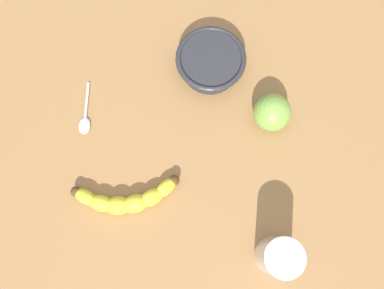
{
  "coord_description": "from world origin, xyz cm",
  "views": [
    {
      "loc": [
        12.76,
        -0.57,
        81.09
      ],
      "look_at": [
        -4.91,
        0.16,
        5.0
      ],
      "focal_mm": 37.13,
      "sensor_mm": 36.0,
      "label": 1
    }
  ],
  "objects_px": {
    "smoothie_glass": "(278,257)",
    "teaspoon": "(85,123)",
    "ceramic_bowl": "(211,62)",
    "banana": "(126,199)",
    "green_apple_fruit": "(272,113)"
  },
  "relations": [
    {
      "from": "banana",
      "to": "teaspoon",
      "type": "bearing_deg",
      "value": 114.0
    },
    {
      "from": "banana",
      "to": "smoothie_glass",
      "type": "relative_size",
      "value": 1.99
    },
    {
      "from": "smoothie_glass",
      "to": "teaspoon",
      "type": "xyz_separation_m",
      "value": [
        -0.28,
        -0.36,
        -0.05
      ]
    },
    {
      "from": "smoothie_glass",
      "to": "teaspoon",
      "type": "height_order",
      "value": "smoothie_glass"
    },
    {
      "from": "ceramic_bowl",
      "to": "smoothie_glass",
      "type": "bearing_deg",
      "value": 14.36
    },
    {
      "from": "banana",
      "to": "green_apple_fruit",
      "type": "bearing_deg",
      "value": 24.09
    },
    {
      "from": "banana",
      "to": "ceramic_bowl",
      "type": "xyz_separation_m",
      "value": [
        -0.27,
        0.18,
        0.01
      ]
    },
    {
      "from": "smoothie_glass",
      "to": "green_apple_fruit",
      "type": "relative_size",
      "value": 1.42
    },
    {
      "from": "smoothie_glass",
      "to": "ceramic_bowl",
      "type": "bearing_deg",
      "value": -165.64
    },
    {
      "from": "banana",
      "to": "ceramic_bowl",
      "type": "bearing_deg",
      "value": 52.99
    },
    {
      "from": "smoothie_glass",
      "to": "teaspoon",
      "type": "bearing_deg",
      "value": -127.47
    },
    {
      "from": "banana",
      "to": "green_apple_fruit",
      "type": "distance_m",
      "value": 0.33
    },
    {
      "from": "banana",
      "to": "teaspoon",
      "type": "distance_m",
      "value": 0.18
    },
    {
      "from": "smoothie_glass",
      "to": "banana",
      "type": "bearing_deg",
      "value": -112.84
    },
    {
      "from": "smoothie_glass",
      "to": "teaspoon",
      "type": "distance_m",
      "value": 0.46
    }
  ]
}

